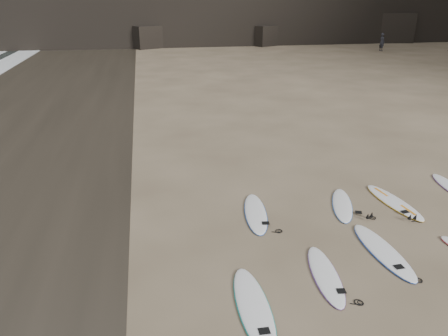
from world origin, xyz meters
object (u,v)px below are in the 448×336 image
Objects in this scene: surfboard_6 at (342,205)px; person_a at (382,42)px; surfboard_1 at (325,275)px; surfboard_2 at (383,251)px; surfboard_7 at (394,202)px; surfboard_0 at (254,306)px; surfboard_5 at (256,213)px.

surfboard_6 is 1.23× the size of person_a.
surfboard_1 is 1.02× the size of surfboard_6.
surfboard_2 is (1.81, 0.68, 0.01)m from surfboard_1.
surfboard_7 is (1.74, 2.47, -0.00)m from surfboard_2.
surfboard_6 is at bearing 48.14° from surfboard_0.
surfboard_2 is at bearing -35.22° from surfboard_5.
person_a reaches higher than surfboard_6.
surfboard_1 is 1.26× the size of person_a.
surfboard_1 is at bearing -100.05° from surfboard_6.
person_a is at bearing 64.91° from surfboard_5.
surfboard_2 is 1.03× the size of surfboard_7.
surfboard_1 is at bearing 138.03° from person_a.
surfboard_5 is at bearing 134.77° from person_a.
surfboard_5 is 4.38m from surfboard_7.
surfboard_5 reaches higher than surfboard_1.
surfboard_1 is (1.89, 0.77, -0.01)m from surfboard_0.
surfboard_1 is at bearing -66.85° from surfboard_5.
surfboard_5 is 41.30m from person_a.
surfboard_7 reaches higher than surfboard_6.
surfboard_5 is 1.35× the size of person_a.
surfboard_6 is (2.73, 0.05, -0.00)m from surfboard_5.
surfboard_2 reaches higher than surfboard_6.
surfboard_2 reaches higher than surfboard_1.
surfboard_2 is at bearing 27.79° from surfboard_1.
surfboard_5 is 1.10× the size of surfboard_6.
person_a is (22.06, 37.58, 0.90)m from surfboard_1.
surfboard_1 is 3.76m from surfboard_6.
person_a reaches higher than surfboard_5.
surfboard_6 is (0.09, 2.58, -0.01)m from surfboard_2.
surfboard_2 is 1.06× the size of surfboard_5.
surfboard_0 is at bearing -113.06° from surfboard_6.
surfboard_2 is (3.69, 1.44, -0.00)m from surfboard_0.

